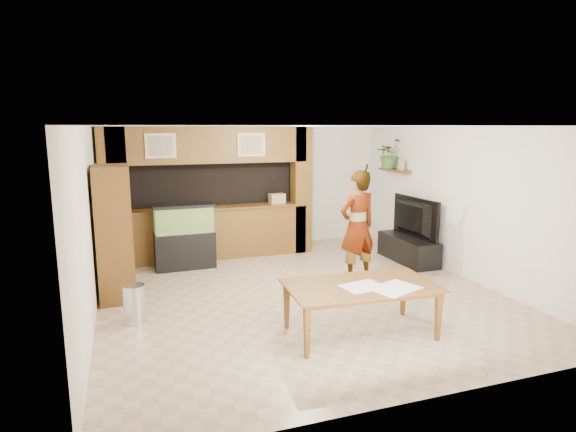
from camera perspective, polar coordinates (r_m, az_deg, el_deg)
name	(u,v)px	position (r m, az deg, el deg)	size (l,w,h in m)	color
floor	(299,293)	(7.73, 1.28, -9.06)	(6.50, 6.50, 0.00)	tan
ceiling	(299,126)	(7.28, 1.36, 10.61)	(6.50, 6.50, 0.00)	white
wall_back	(247,187)	(10.47, -4.89, 3.41)	(6.00, 6.00, 0.00)	silver
wall_left	(89,225)	(6.96, -22.53, -0.97)	(6.50, 6.50, 0.00)	silver
wall_right	(461,202)	(8.88, 19.79, 1.55)	(6.50, 6.50, 0.00)	silver
partition	(208,192)	(9.68, -9.46, 2.80)	(4.20, 0.99, 2.60)	brown
wall_clock	(92,173)	(7.86, -22.18, 4.72)	(0.05, 0.25, 0.25)	black
wall_shelf	(394,170)	(10.33, 12.50, 5.34)	(0.25, 0.90, 0.04)	brown
pantry_cabinet	(115,233)	(7.68, -19.87, -1.93)	(0.51, 0.83, 2.03)	brown
trash_can	(135,304)	(6.83, -17.71, -9.91)	(0.29, 0.29, 0.53)	#B2B2B7
aquarium	(185,237)	(9.05, -12.16, -2.48)	(1.09, 0.41, 1.20)	black
tv_stand	(408,249)	(9.68, 14.05, -3.84)	(0.53, 1.44, 0.48)	black
television	(410,218)	(9.55, 14.21, -0.18)	(1.35, 0.18, 0.77)	black
photo_frame	(401,165)	(10.11, 13.27, 5.90)	(0.03, 0.15, 0.21)	#C8B285
potted_plant	(389,154)	(10.45, 11.90, 7.23)	(0.56, 0.48, 0.62)	#356428
person	(357,226)	(8.15, 8.23, -1.22)	(0.69, 0.45, 1.89)	tan
microphone	(366,168)	(7.90, 9.28, 5.58)	(0.03, 0.03, 0.15)	black
dining_table	(361,311)	(6.19, 8.70, -11.02)	(1.87, 1.04, 0.66)	brown
newspaper_a	(363,286)	(6.03, 8.84, -8.25)	(0.52, 0.37, 0.01)	silver
newspaper_b	(394,288)	(6.03, 12.49, -8.36)	(0.59, 0.43, 0.01)	silver
counter_box	(277,199)	(9.84, -1.32, 2.07)	(0.31, 0.20, 0.20)	#A18657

